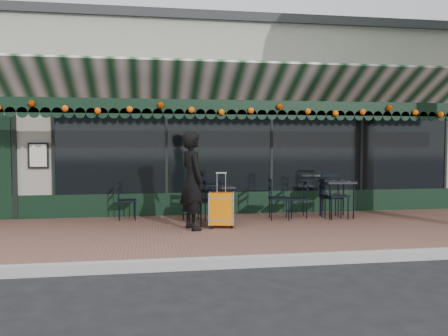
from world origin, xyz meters
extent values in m
plane|color=black|center=(0.00, 0.00, 0.00)|extent=(80.00, 80.00, 0.00)
cube|color=brown|center=(0.00, 2.00, 0.07)|extent=(18.00, 4.00, 0.15)
cube|color=#9E9E99|center=(0.00, -0.08, 0.07)|extent=(18.00, 0.16, 0.15)
cube|color=gray|center=(0.00, 8.00, 2.25)|extent=(12.00, 8.00, 4.50)
cube|color=black|center=(1.20, 3.98, 1.65)|extent=(9.20, 0.04, 2.00)
cube|color=silver|center=(-3.70, 3.94, 1.50)|extent=(0.42, 0.04, 0.55)
cube|color=black|center=(0.00, 2.52, 2.46)|extent=(12.00, 0.03, 0.28)
cylinder|color=#E86207|center=(0.00, 2.46, 2.44)|extent=(11.60, 0.12, 0.12)
imported|color=black|center=(-0.60, 2.17, 1.07)|extent=(0.62, 0.77, 1.84)
cube|color=orange|center=(-0.04, 2.25, 0.52)|extent=(0.50, 0.34, 0.61)
cube|color=black|center=(-0.04, 2.25, 0.18)|extent=(0.50, 0.34, 0.06)
cube|color=silver|center=(-0.04, 2.25, 1.01)|extent=(0.21, 0.07, 0.38)
cube|color=black|center=(2.64, 3.11, 0.92)|extent=(0.64, 0.64, 0.04)
cylinder|color=black|center=(2.38, 2.85, 0.52)|extent=(0.03, 0.03, 0.75)
cylinder|color=black|center=(2.91, 2.85, 0.52)|extent=(0.03, 0.03, 0.75)
cylinder|color=black|center=(2.38, 3.38, 0.52)|extent=(0.03, 0.03, 0.75)
cylinder|color=black|center=(2.91, 3.38, 0.52)|extent=(0.03, 0.03, 0.75)
cube|color=black|center=(0.12, 3.38, 0.82)|extent=(0.56, 0.56, 0.04)
cylinder|color=black|center=(-0.11, 3.15, 0.48)|extent=(0.03, 0.03, 0.65)
cylinder|color=black|center=(0.35, 3.15, 0.48)|extent=(0.03, 0.03, 0.65)
cylinder|color=black|center=(-0.11, 3.62, 0.48)|extent=(0.03, 0.03, 0.65)
cylinder|color=black|center=(0.35, 3.62, 0.48)|extent=(0.03, 0.03, 0.65)
camera|label=1|loc=(-1.44, -6.60, 1.76)|focal=38.00mm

